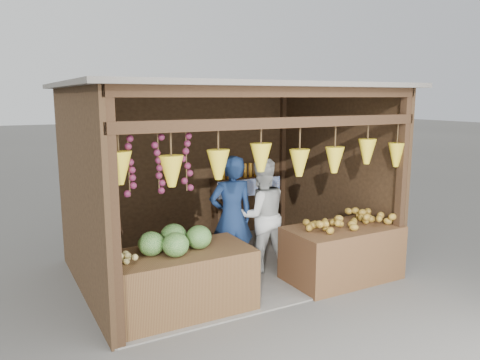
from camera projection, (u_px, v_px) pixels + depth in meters
name	position (u px, v px, depth m)	size (l,w,h in m)	color
ground	(226.00, 268.00, 6.87)	(80.00, 80.00, 0.00)	#514F49
stall_structure	(225.00, 156.00, 6.53)	(4.30, 3.30, 2.66)	slate
back_shelf	(246.00, 189.00, 8.32)	(1.25, 0.32, 1.32)	#382314
counter_left	(177.00, 282.00, 5.40)	(1.75, 0.85, 0.74)	#482B18
counter_right	(342.00, 253.00, 6.42)	(1.56, 0.85, 0.74)	#4D2E19
stool	(106.00, 274.00, 6.21)	(0.35, 0.35, 0.33)	black
man_standing	(232.00, 218.00, 6.38)	(0.63, 0.41, 1.72)	#15284F
woman_standing	(261.00, 215.00, 6.68)	(0.79, 0.62, 1.63)	silver
vendor_seated	(103.00, 223.00, 6.08)	(0.52, 0.34, 1.07)	brown
melon_pile	(174.00, 238.00, 5.32)	(1.00, 0.50, 0.32)	#124715
tanfruit_pile	(123.00, 257.00, 4.97)	(0.34, 0.40, 0.13)	tan
mango_pile	(346.00, 219.00, 6.35)	(1.40, 0.64, 0.22)	#BE5819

